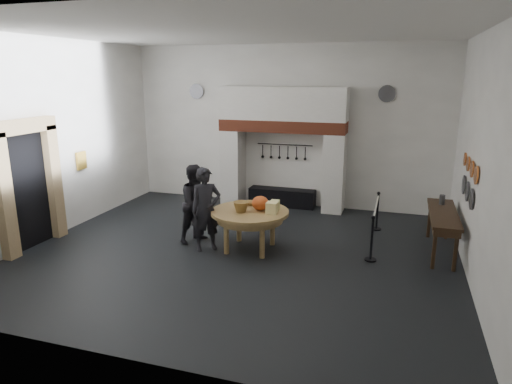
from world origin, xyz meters
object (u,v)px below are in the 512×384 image
(work_table, at_px, (250,212))
(visitor_far, at_px, (197,204))
(visitor_near, at_px, (206,209))
(barrier_post_far, at_px, (377,212))
(barrier_post_near, at_px, (372,240))
(side_table, at_px, (444,214))
(iron_range, at_px, (282,197))

(work_table, height_order, visitor_far, visitor_far)
(visitor_near, bearing_deg, barrier_post_far, -3.90)
(visitor_far, bearing_deg, barrier_post_far, -36.52)
(barrier_post_near, bearing_deg, side_table, 32.83)
(side_table, relative_size, barrier_post_near, 2.44)
(work_table, distance_m, barrier_post_far, 3.36)
(visitor_far, distance_m, barrier_post_near, 3.87)
(iron_range, xyz_separation_m, work_table, (0.17, -3.46, 0.59))
(visitor_far, xyz_separation_m, barrier_post_far, (3.84, 2.04, -0.44))
(work_table, bearing_deg, visitor_near, -161.86)
(iron_range, bearing_deg, barrier_post_near, -50.60)
(side_table, bearing_deg, iron_range, 149.40)
(visitor_far, relative_size, barrier_post_far, 1.97)
(visitor_near, bearing_deg, iron_range, 39.91)
(side_table, xyz_separation_m, barrier_post_near, (-1.38, -0.89, -0.42))
(work_table, xyz_separation_m, barrier_post_far, (2.55, 2.15, -0.39))
(iron_range, distance_m, visitor_far, 3.59)
(work_table, xyz_separation_m, barrier_post_near, (2.55, 0.15, -0.39))
(visitor_far, bearing_deg, work_table, -69.26)
(visitor_near, xyz_separation_m, side_table, (4.82, 1.33, -0.03))
(visitor_near, xyz_separation_m, visitor_far, (-0.40, 0.40, -0.02))
(work_table, relative_size, side_table, 0.76)
(iron_range, height_order, side_table, side_table)
(iron_range, height_order, work_table, work_table)
(work_table, xyz_separation_m, side_table, (3.93, 1.04, 0.03))
(iron_range, relative_size, visitor_near, 1.05)
(barrier_post_near, bearing_deg, barrier_post_far, 90.00)
(barrier_post_near, distance_m, barrier_post_far, 2.00)
(barrier_post_far, bearing_deg, barrier_post_near, -90.00)
(side_table, bearing_deg, visitor_near, -164.59)
(side_table, height_order, barrier_post_near, same)
(side_table, xyz_separation_m, barrier_post_far, (-1.38, 1.11, -0.42))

